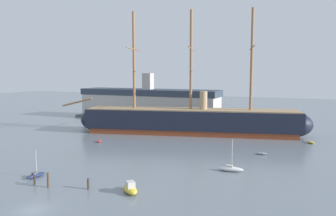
# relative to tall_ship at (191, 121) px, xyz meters

# --- Properties ---
(ground_plane) EXTENTS (400.00, 400.00, 0.00)m
(ground_plane) POSITION_rel_tall_ship_xyz_m (-0.93, -54.71, -3.61)
(ground_plane) COLOR slate
(tall_ship) EXTENTS (67.86, 22.13, 33.12)m
(tall_ship) POSITION_rel_tall_ship_xyz_m (0.00, 0.00, 0.00)
(tall_ship) COLOR brown
(tall_ship) RESTS_ON ground
(sailboat_foreground_left) EXTENTS (1.46, 3.49, 4.41)m
(sailboat_foreground_left) POSITION_rel_tall_ship_xyz_m (-10.31, -44.96, -3.24)
(sailboat_foreground_left) COLOR #1E284C
(sailboat_foreground_left) RESTS_ON ground
(motorboat_foreground_right) EXTENTS (3.99, 3.95, 1.66)m
(motorboat_foreground_right) POSITION_rel_tall_ship_xyz_m (6.88, -44.83, -3.02)
(motorboat_foreground_right) COLOR gold
(motorboat_foreground_right) RESTS_ON ground
(sailboat_mid_right) EXTENTS (4.36, 1.67, 5.54)m
(sailboat_mid_right) POSITION_rel_tall_ship_xyz_m (17.54, -29.53, -3.14)
(sailboat_mid_right) COLOR silver
(sailboat_mid_right) RESTS_ON ground
(dinghy_alongside_bow) EXTENTS (1.73, 2.41, 0.52)m
(dinghy_alongside_bow) POSITION_rel_tall_ship_xyz_m (-16.61, -18.76, -3.34)
(dinghy_alongside_bow) COLOR #B22D28
(dinghy_alongside_bow) RESTS_ON ground
(dinghy_alongside_stern) EXTENTS (2.19, 1.17, 0.50)m
(dinghy_alongside_stern) POSITION_rel_tall_ship_xyz_m (20.86, -15.82, -3.36)
(dinghy_alongside_stern) COLOR gray
(dinghy_alongside_stern) RESTS_ON ground
(dinghy_far_right) EXTENTS (2.20, 2.43, 0.54)m
(dinghy_far_right) POSITION_rel_tall_ship_xyz_m (30.11, -0.29, -3.33)
(dinghy_far_right) COLOR gold
(dinghy_far_right) RESTS_ON ground
(mooring_piling_nearest) EXTENTS (0.33, 0.33, 2.19)m
(mooring_piling_nearest) POSITION_rel_tall_ship_xyz_m (-5.10, -47.74, -2.52)
(mooring_piling_nearest) COLOR #4C3D2D
(mooring_piling_nearest) RESTS_ON ground
(mooring_piling_left_pair) EXTENTS (0.27, 0.27, 1.35)m
(mooring_piling_left_pair) POSITION_rel_tall_ship_xyz_m (-7.84, -47.63, -2.93)
(mooring_piling_left_pair) COLOR #382B1E
(mooring_piling_left_pair) RESTS_ON ground
(mooring_piling_right_pair) EXTENTS (0.38, 0.38, 1.56)m
(mooring_piling_right_pair) POSITION_rel_tall_ship_xyz_m (0.73, -46.03, -2.83)
(mooring_piling_right_pair) COLOR #4C3D2D
(mooring_piling_right_pair) RESTS_ON ground
(dockside_warehouse_left) EXTENTS (55.65, 12.88, 16.45)m
(dockside_warehouse_left) POSITION_rel_tall_ship_xyz_m (-23.49, 21.58, 1.75)
(dockside_warehouse_left) COLOR #565659
(dockside_warehouse_left) RESTS_ON ground
(seagull_in_flight) EXTENTS (1.06, 1.05, 0.14)m
(seagull_in_flight) POSITION_rel_tall_ship_xyz_m (-7.48, -24.26, 14.25)
(seagull_in_flight) COLOR silver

